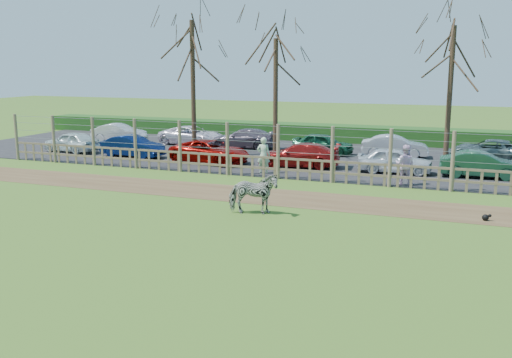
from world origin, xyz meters
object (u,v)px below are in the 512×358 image
(car_1, at_px, (133,146))
(crow, at_px, (486,217))
(tree_mid, at_px, (276,69))
(visitor_a, at_px, (264,155))
(zebra, at_px, (253,194))
(car_5, at_px, (481,165))
(tree_right, at_px, (452,62))
(car_2, at_px, (210,151))
(car_9, at_px, (244,138))
(car_0, at_px, (72,142))
(car_12, at_px, (489,151))
(car_10, at_px, (323,144))
(car_3, at_px, (299,155))
(car_4, at_px, (395,160))
(visitor_b, at_px, (405,165))
(car_7, at_px, (119,133))
(car_8, at_px, (192,136))
(tree_left, at_px, (192,55))
(car_11, at_px, (395,146))

(car_1, bearing_deg, crow, -108.44)
(tree_mid, distance_m, visitor_a, 6.17)
(zebra, xyz_separation_m, car_5, (7.49, 9.61, -0.09))
(tree_right, bearing_deg, car_2, -163.74)
(car_2, bearing_deg, car_9, 11.12)
(car_0, bearing_deg, car_2, 94.26)
(car_12, bearing_deg, car_9, -83.40)
(car_10, bearing_deg, car_0, 112.01)
(crow, relative_size, car_5, 0.08)
(car_3, xyz_separation_m, car_4, (4.74, 0.03, 0.00))
(zebra, height_order, car_5, zebra)
(visitor_b, bearing_deg, visitor_a, 6.25)
(visitor_b, relative_size, car_7, 0.47)
(visitor_b, distance_m, car_12, 8.29)
(crow, height_order, car_9, car_9)
(car_2, bearing_deg, tree_right, -66.05)
(car_9, xyz_separation_m, car_10, (5.16, -0.57, 0.00))
(car_8, bearing_deg, car_9, -89.31)
(crow, height_order, car_0, car_0)
(car_1, xyz_separation_m, car_4, (14.30, 0.33, 0.00))
(zebra, height_order, car_9, zebra)
(car_8, relative_size, car_10, 1.23)
(car_0, bearing_deg, visitor_b, 90.12)
(zebra, xyz_separation_m, crow, (7.60, 1.93, -0.61))
(car_9, distance_m, car_12, 14.05)
(tree_left, xyz_separation_m, crow, (15.27, -8.81, -5.50))
(crow, xyz_separation_m, car_3, (-8.70, 7.43, 0.52))
(car_1, xyz_separation_m, car_2, (4.85, -0.21, 0.00))
(crow, height_order, car_2, car_2)
(zebra, bearing_deg, visitor_b, -48.93)
(visitor_a, distance_m, car_10, 6.86)
(car_0, height_order, car_10, same)
(tree_mid, bearing_deg, car_11, 22.27)
(tree_right, relative_size, car_3, 1.78)
(car_4, bearing_deg, car_5, -90.50)
(car_9, bearing_deg, car_12, 84.15)
(visitor_a, distance_m, car_12, 12.41)
(car_0, xyz_separation_m, car_12, (22.97, 4.94, 0.00))
(visitor_a, bearing_deg, tree_mid, -88.21)
(car_9, height_order, car_10, same)
(tree_right, xyz_separation_m, crow, (1.77, -10.31, -5.12))
(car_0, xyz_separation_m, car_11, (18.09, 4.89, 0.00))
(car_11, bearing_deg, car_4, -179.34)
(tree_left, height_order, car_4, tree_left)
(car_8, relative_size, car_9, 1.04)
(visitor_b, distance_m, car_3, 6.05)
(tree_mid, distance_m, car_11, 7.92)
(car_1, height_order, car_8, same)
(car_0, distance_m, car_9, 10.24)
(car_0, height_order, car_5, same)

